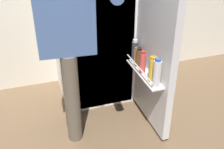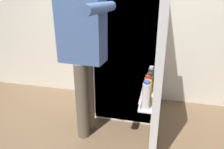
{
  "view_description": "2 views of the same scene",
  "coord_description": "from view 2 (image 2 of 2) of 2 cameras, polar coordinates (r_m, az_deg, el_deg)",
  "views": [
    {
      "loc": [
        -0.6,
        -1.91,
        1.66
      ],
      "look_at": [
        -0.0,
        -0.09,
        0.56
      ],
      "focal_mm": 44.32,
      "sensor_mm": 36.0,
      "label": 1
    },
    {
      "loc": [
        0.37,
        -1.78,
        1.38
      ],
      "look_at": [
        -0.05,
        -0.05,
        0.69
      ],
      "focal_mm": 33.66,
      "sensor_mm": 36.0,
      "label": 2
    }
  ],
  "objects": [
    {
      "name": "ground_plane",
      "position": [
        2.29,
        1.52,
        -15.92
      ],
      "size": [
        5.39,
        5.39,
        0.0
      ],
      "primitive_type": "plane",
      "color": "brown"
    },
    {
      "name": "kitchen_wall",
      "position": [
        2.76,
        6.17,
        18.01
      ],
      "size": [
        4.4,
        0.1,
        2.46
      ],
      "primitive_type": "cube",
      "color": "silver",
      "rests_on": "ground_plane"
    },
    {
      "name": "refrigerator",
      "position": [
        2.39,
        5.08,
        7.82
      ],
      "size": [
        0.74,
        1.29,
        1.66
      ],
      "color": "white",
      "rests_on": "ground_plane"
    },
    {
      "name": "person",
      "position": [
        1.94,
        -7.78,
        7.82
      ],
      "size": [
        0.52,
        0.73,
        1.57
      ],
      "color": "#665B4C",
      "rests_on": "ground_plane"
    }
  ]
}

